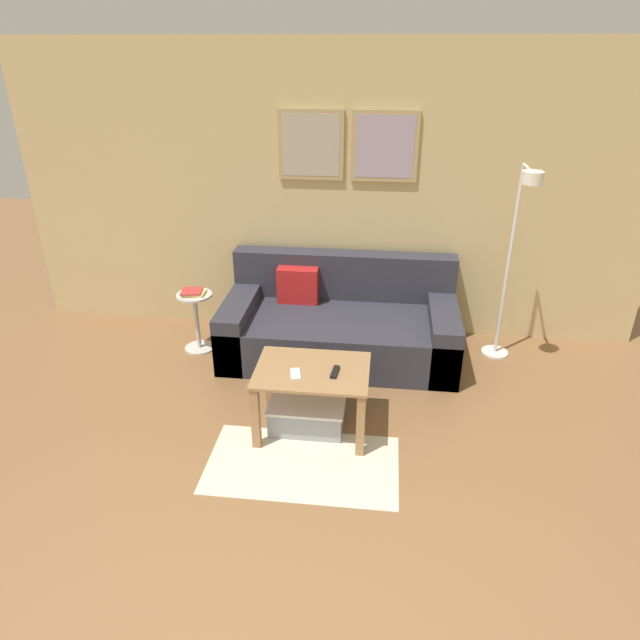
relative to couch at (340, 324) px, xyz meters
The scene contains 10 objects.
wall_back 1.15m from the couch, 106.43° to the left, with size 5.60×0.09×2.55m.
area_rug 1.57m from the couch, 93.97° to the right, with size 1.26×0.71×0.01m, color beige.
couch is the anchor object (origin of this frame).
coffee_table 1.15m from the couch, 94.64° to the right, with size 0.78×0.57×0.49m.
storage_bin 1.13m from the couch, 96.86° to the right, with size 0.54×0.41×0.21m.
floor_lamp 1.58m from the couch, ahead, with size 0.23×0.51×1.67m.
side_table 1.26m from the couch, behind, with size 0.31×0.31×0.54m.
book_stack 1.30m from the couch, behind, with size 0.21×0.19×0.03m.
remote_control 1.20m from the couch, 86.73° to the right, with size 0.04×0.15×0.02m, color black.
cell_phone 1.25m from the couch, 99.14° to the right, with size 0.07×0.14×0.01m, color silver.
Camera 1 is at (0.51, -1.17, 2.53)m, focal length 32.00 mm.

